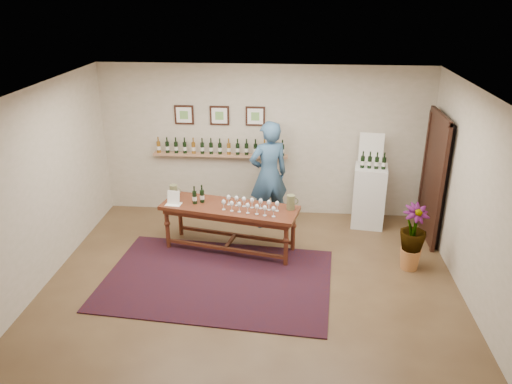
# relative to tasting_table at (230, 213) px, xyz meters

# --- Properties ---
(ground) EXTENTS (6.00, 6.00, 0.00)m
(ground) POSITION_rel_tasting_table_xyz_m (0.44, -0.94, -0.66)
(ground) COLOR #4E3722
(ground) RESTS_ON ground
(room_shell) EXTENTS (6.00, 6.00, 6.00)m
(room_shell) POSITION_rel_tasting_table_xyz_m (2.55, 0.92, 0.46)
(room_shell) COLOR beige
(room_shell) RESTS_ON ground
(rug) EXTENTS (3.49, 2.48, 0.02)m
(rug) POSITION_rel_tasting_table_xyz_m (-0.07, -0.95, -0.65)
(rug) COLOR #49130D
(rug) RESTS_ON ground
(tasting_table) EXTENTS (2.30, 1.14, 0.78)m
(tasting_table) POSITION_rel_tasting_table_xyz_m (0.00, 0.00, 0.00)
(tasting_table) COLOR #4A2612
(tasting_table) RESTS_ON ground
(table_glasses) EXTENTS (1.30, 0.57, 0.18)m
(table_glasses) POSITION_rel_tasting_table_xyz_m (0.35, -0.13, 0.21)
(table_glasses) COLOR white
(table_glasses) RESTS_ON tasting_table
(table_bottles) EXTENTS (0.26, 0.16, 0.27)m
(table_bottles) POSITION_rel_tasting_table_xyz_m (-0.52, 0.09, 0.25)
(table_bottles) COLOR black
(table_bottles) RESTS_ON tasting_table
(pitcher_left) EXTENTS (0.18, 0.18, 0.24)m
(pitcher_left) POSITION_rel_tasting_table_xyz_m (-0.96, 0.25, 0.24)
(pitcher_left) COLOR #63653F
(pitcher_left) RESTS_ON tasting_table
(pitcher_right) EXTENTS (0.19, 0.19, 0.24)m
(pitcher_right) POSITION_rel_tasting_table_xyz_m (0.98, -0.04, 0.24)
(pitcher_right) COLOR #63653F
(pitcher_right) RESTS_ON tasting_table
(menu_card) EXTENTS (0.26, 0.20, 0.22)m
(menu_card) POSITION_rel_tasting_table_xyz_m (-0.91, 0.02, 0.23)
(menu_card) COLOR white
(menu_card) RESTS_ON tasting_table
(display_pedestal) EXTENTS (0.62, 0.62, 1.11)m
(display_pedestal) POSITION_rel_tasting_table_xyz_m (2.37, 1.14, -0.11)
(display_pedestal) COLOR silver
(display_pedestal) RESTS_ON ground
(pedestal_bottles) EXTENTS (0.29, 0.11, 0.28)m
(pedestal_bottles) POSITION_rel_tasting_table_xyz_m (2.37, 1.06, 0.59)
(pedestal_bottles) COLOR black
(pedestal_bottles) RESTS_ON display_pedestal
(info_sign) EXTENTS (0.43, 0.08, 0.59)m
(info_sign) POSITION_rel_tasting_table_xyz_m (2.36, 1.33, 0.74)
(info_sign) COLOR white
(info_sign) RESTS_ON display_pedestal
(potted_plant) EXTENTS (0.60, 0.60, 0.91)m
(potted_plant) POSITION_rel_tasting_table_xyz_m (2.83, -0.37, -0.13)
(potted_plant) COLOR #B5713C
(potted_plant) RESTS_ON ground
(person) EXTENTS (0.84, 0.72, 1.95)m
(person) POSITION_rel_tasting_table_xyz_m (0.57, 0.96, 0.31)
(person) COLOR #325477
(person) RESTS_ON ground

